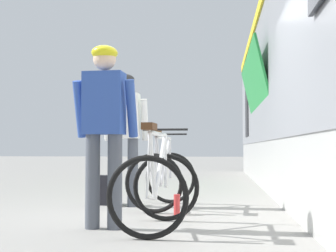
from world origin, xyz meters
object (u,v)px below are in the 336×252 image
backpack_on_platform (107,190)px  water_bottle_by_the_backpack (111,196)px  cyclist_near_in_white (125,127)px  water_bottle_near_the_bikes (177,205)px  cyclist_far_in_blue (104,118)px  bicycle_near_silver (163,177)px  bicycle_far_white (157,187)px

backpack_on_platform → water_bottle_by_the_backpack: 0.17m
cyclist_near_in_white → water_bottle_near_the_bikes: size_ratio=7.45×
cyclist_near_in_white → water_bottle_by_the_backpack: size_ratio=8.53×
cyclist_near_in_white → backpack_on_platform: bearing=152.9°
cyclist_far_in_blue → bicycle_near_silver: (0.37, 1.60, -0.65)m
bicycle_near_silver → water_bottle_by_the_backpack: bicycle_near_silver is taller
cyclist_near_in_white → bicycle_near_silver: (0.52, -0.11, -0.65)m
cyclist_near_in_white → backpack_on_platform: 0.90m
backpack_on_platform → bicycle_near_silver: bearing=-4.6°
bicycle_far_white → water_bottle_near_the_bikes: bearing=84.5°
cyclist_far_in_blue → water_bottle_by_the_backpack: size_ratio=8.53×
water_bottle_near_the_bikes → bicycle_near_silver: bearing=111.8°
water_bottle_by_the_backpack → backpack_on_platform: bearing=-93.6°
bicycle_far_white → water_bottle_by_the_backpack: bicycle_far_white is taller
bicycle_near_silver → bicycle_far_white: same height
backpack_on_platform → water_bottle_near_the_bikes: backpack_on_platform is taller
cyclist_far_in_blue → bicycle_near_silver: 1.77m
bicycle_near_silver → cyclist_near_in_white: bearing=167.9°
backpack_on_platform → water_bottle_near_the_bikes: bearing=-26.5°
cyclist_far_in_blue → bicycle_far_white: bearing=1.8°
cyclist_near_in_white → water_bottle_by_the_backpack: bearing=132.4°
cyclist_far_in_blue → backpack_on_platform: 2.08m
cyclist_far_in_blue → bicycle_far_white: cyclist_far_in_blue is taller
bicycle_far_white → cyclist_near_in_white: bearing=111.5°
water_bottle_near_the_bikes → bicycle_far_white: bearing=-95.5°
cyclist_near_in_white → cyclist_far_in_blue: size_ratio=1.00×
bicycle_far_white → water_bottle_by_the_backpack: (-0.92, 1.98, -0.30)m
water_bottle_by_the_backpack → water_bottle_near_the_bikes: bearing=-44.1°
cyclist_near_in_white → water_bottle_near_the_bikes: bearing=-42.9°
bicycle_near_silver → water_bottle_by_the_backpack: size_ratio=5.46×
backpack_on_platform → water_bottle_by_the_backpack: bearing=99.3°
bicycle_far_white → bicycle_near_silver: bearing=95.2°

